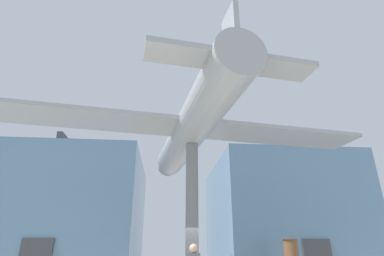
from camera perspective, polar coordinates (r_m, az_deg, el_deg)
The scene contains 4 objects.
glass_pavilion_left at distance 26.38m, azimuth -21.79°, elevation -15.00°, with size 10.46×12.10×9.10m.
glass_pavilion_right at distance 27.12m, azimuth 16.04°, elevation -15.84°, with size 10.46×12.10×9.10m.
support_pylon_central at distance 12.99m, azimuth 0.00°, elevation -16.06°, with size 0.54×0.54×6.12m.
suspended_airplane at distance 14.09m, azimuth -0.16°, elevation -0.20°, with size 16.94×13.57×2.86m.
Camera 1 is at (-1.17, -12.86, 1.70)m, focal length 28.00 mm.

